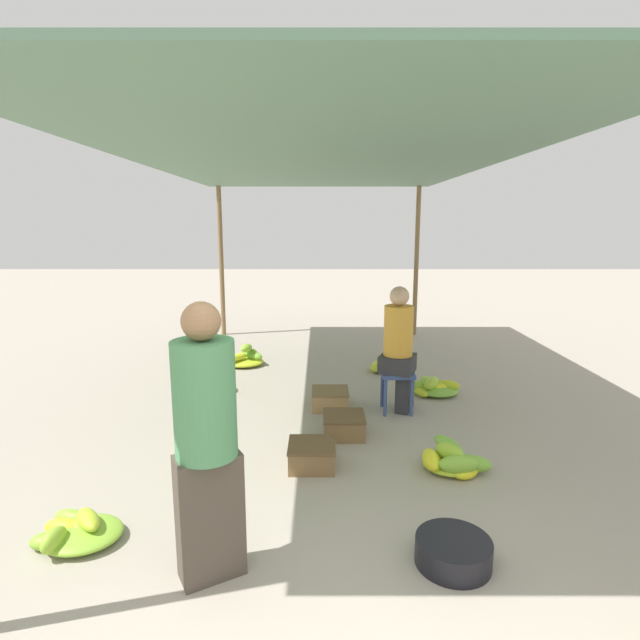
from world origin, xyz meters
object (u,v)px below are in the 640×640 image
(banana_pile_left_0, at_px, (77,531))
(banana_pile_right_0, at_px, (455,461))
(stool, at_px, (399,380))
(crate_far, at_px, (332,399))
(crate_near, at_px, (313,455))
(crate_mid, at_px, (346,425))
(banana_pile_right_2, at_px, (385,367))
(vendor_foreground, at_px, (208,440))
(banana_pile_left_1, at_px, (216,384))
(vendor_seated, at_px, (401,347))
(banana_pile_left_2, at_px, (247,358))
(banana_pile_right_1, at_px, (435,388))
(basin_black, at_px, (455,552))

(banana_pile_left_0, relative_size, banana_pile_right_0, 0.96)
(stool, distance_m, crate_far, 0.75)
(banana_pile_left_0, distance_m, crate_near, 1.77)
(crate_mid, bearing_deg, crate_far, 98.99)
(banana_pile_right_2, bearing_deg, vendor_foreground, -110.31)
(banana_pile_left_0, relative_size, crate_far, 1.36)
(banana_pile_left_0, relative_size, banana_pile_left_1, 0.92)
(stool, height_order, vendor_seated, vendor_seated)
(banana_pile_left_0, bearing_deg, banana_pile_right_2, 56.77)
(crate_mid, bearing_deg, stool, 46.65)
(banana_pile_right_0, bearing_deg, banana_pile_right_2, 94.53)
(stool, bearing_deg, crate_near, -125.58)
(banana_pile_left_2, relative_size, banana_pile_right_1, 0.98)
(basin_black, bearing_deg, banana_pile_left_2, 113.61)
(banana_pile_left_0, bearing_deg, stool, 43.22)
(banana_pile_right_1, bearing_deg, vendor_foreground, -122.37)
(stool, height_order, banana_pile_right_1, stool)
(banana_pile_left_1, bearing_deg, vendor_seated, -17.14)
(crate_near, height_order, crate_far, same)
(stool, height_order, crate_near, stool)
(basin_black, bearing_deg, banana_pile_left_1, 123.63)
(crate_near, bearing_deg, banana_pile_left_2, 108.18)
(crate_mid, bearing_deg, vendor_seated, 46.10)
(stool, relative_size, banana_pile_left_1, 0.75)
(stool, relative_size, crate_far, 1.11)
(banana_pile_left_0, distance_m, banana_pile_right_0, 2.76)
(vendor_seated, height_order, crate_near, vendor_seated)
(banana_pile_right_0, relative_size, banana_pile_right_2, 1.20)
(vendor_foreground, height_order, banana_pile_right_1, vendor_foreground)
(basin_black, distance_m, banana_pile_left_1, 3.70)
(vendor_seated, bearing_deg, vendor_foreground, -119.77)
(crate_near, bearing_deg, basin_black, -54.62)
(stool, relative_size, banana_pile_right_2, 0.93)
(basin_black, relative_size, banana_pile_left_1, 0.76)
(crate_near, bearing_deg, banana_pile_left_0, -146.32)
(banana_pile_left_0, relative_size, banana_pile_right_1, 0.89)
(banana_pile_right_1, distance_m, banana_pile_right_2, 1.02)
(banana_pile_left_2, distance_m, banana_pile_right_2, 1.93)
(banana_pile_right_0, xyz_separation_m, crate_near, (-1.14, 0.09, 0.01))
(crate_near, height_order, crate_mid, crate_mid)
(stool, relative_size, basin_black, 0.98)
(vendor_foreground, height_order, vendor_seated, vendor_foreground)
(banana_pile_right_1, bearing_deg, basin_black, -100.33)
(basin_black, height_order, banana_pile_left_2, banana_pile_left_2)
(vendor_foreground, relative_size, banana_pile_left_2, 2.66)
(banana_pile_right_0, bearing_deg, banana_pile_left_1, 139.82)
(basin_black, height_order, banana_pile_left_1, banana_pile_left_1)
(banana_pile_left_2, distance_m, banana_pile_right_0, 3.75)
(vendor_foreground, distance_m, crate_mid, 2.19)
(vendor_seated, height_order, basin_black, vendor_seated)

